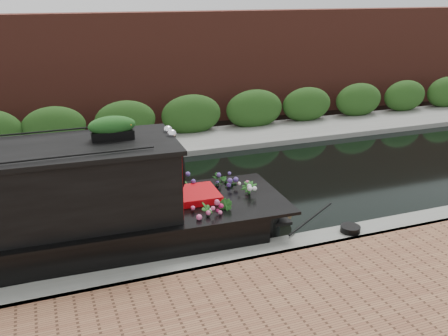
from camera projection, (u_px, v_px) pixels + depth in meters
name	position (u px, v px, depth m)	size (l,w,h in m)	color
ground	(170.00, 200.00, 11.88)	(80.00, 80.00, 0.00)	black
near_bank_coping	(217.00, 269.00, 8.97)	(40.00, 0.60, 0.50)	gray
far_bank_path	(135.00, 150.00, 15.57)	(40.00, 2.40, 0.34)	gray
far_hedge	(130.00, 142.00, 16.36)	(40.00, 1.10, 2.80)	#224717
far_brick_wall	(119.00, 127.00, 18.21)	(40.00, 1.00, 8.00)	#5F2A20
rope_fender	(281.00, 212.00, 10.81)	(0.38, 0.38, 0.35)	olive
coiled_mooring_rope	(350.00, 229.00, 9.79)	(0.39, 0.39, 0.12)	black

